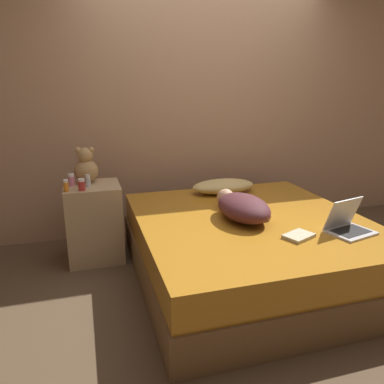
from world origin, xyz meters
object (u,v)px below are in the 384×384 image
at_px(book, 299,236).
at_px(pillow, 223,186).
at_px(person_lying, 242,207).
at_px(bottle_clear, 88,181).
at_px(bottle_orange, 66,186).
at_px(laptop, 348,225).
at_px(bottle_red, 82,185).
at_px(teddy_bear, 86,167).
at_px(bottle_pink, 71,180).

bearing_deg(book, pillow, 95.00).
relative_size(person_lying, bottle_clear, 6.82).
relative_size(pillow, bottle_orange, 6.31).
distance_m(person_lying, laptop, 0.77).
bearing_deg(person_lying, bottle_red, 154.00).
bearing_deg(teddy_bear, bottle_orange, -123.57).
bearing_deg(pillow, bottle_clear, -176.54).
height_order(bottle_clear, bottle_orange, bottle_clear).
height_order(pillow, person_lying, person_lying).
relative_size(person_lying, laptop, 2.01).
xyz_separation_m(bottle_clear, book, (1.36, -1.10, -0.22)).
relative_size(bottle_red, bottle_orange, 1.00).
height_order(bottle_red, bottle_pink, bottle_pink).
bearing_deg(bottle_orange, book, -32.97).
height_order(pillow, teddy_bear, teddy_bear).
bearing_deg(bottle_clear, person_lying, -28.87).
bearing_deg(pillow, person_lying, -99.15).
xyz_separation_m(pillow, bottle_red, (-1.31, -0.18, 0.16)).
bearing_deg(teddy_bear, person_lying, -34.02).
xyz_separation_m(bottle_red, bottle_orange, (-0.12, 0.00, -0.00)).
bearing_deg(teddy_bear, pillow, -3.17).
distance_m(person_lying, bottle_pink, 1.47).
xyz_separation_m(laptop, bottle_clear, (-1.75, 1.11, 0.18)).
distance_m(pillow, teddy_bear, 1.29).
xyz_separation_m(teddy_bear, bottle_pink, (-0.13, -0.07, -0.09)).
xyz_separation_m(pillow, teddy_bear, (-1.27, 0.07, 0.25)).
bearing_deg(bottle_orange, bottle_pink, 77.68).
bearing_deg(bottle_orange, bottle_red, -0.95).
relative_size(teddy_bear, book, 1.29).
xyz_separation_m(teddy_bear, bottle_clear, (0.01, -0.15, -0.09)).
xyz_separation_m(bottle_red, bottle_pink, (-0.08, 0.18, 0.00)).
distance_m(bottle_clear, bottle_orange, 0.20).
relative_size(laptop, bottle_clear, 3.40).
height_order(laptop, bottle_clear, bottle_clear).
bearing_deg(pillow, bottle_orange, -172.73).
relative_size(laptop, book, 1.44).
bearing_deg(bottle_pink, bottle_clear, -28.99).
xyz_separation_m(bottle_pink, bottle_orange, (-0.04, -0.18, -0.00)).
distance_m(laptop, bottle_pink, 2.23).
bearing_deg(bottle_clear, bottle_orange, -148.62).
bearing_deg(person_lying, laptop, -40.70).
bearing_deg(bottle_red, teddy_bear, 79.80).
bearing_deg(pillow, laptop, -67.43).
height_order(bottle_red, bottle_clear, bottle_clear).
distance_m(laptop, bottle_red, 2.07).
relative_size(teddy_bear, bottle_pink, 3.12).
distance_m(bottle_pink, book, 1.92).
bearing_deg(book, bottle_pink, 141.80).
relative_size(pillow, book, 2.52).
bearing_deg(bottle_red, book, -35.11).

